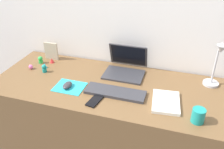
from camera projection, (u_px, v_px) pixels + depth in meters
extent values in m
cube|color=silver|center=(122.00, 55.00, 1.99)|extent=(2.88, 0.05, 1.60)
cube|color=brown|center=(109.00, 124.00, 1.90)|extent=(1.68, 0.68, 0.74)
cube|color=#333338|center=(124.00, 75.00, 1.82)|extent=(0.30, 0.21, 0.01)
cube|color=#333338|center=(128.00, 55.00, 1.88)|extent=(0.30, 0.07, 0.19)
cube|color=black|center=(128.00, 55.00, 1.88)|extent=(0.27, 0.06, 0.17)
cube|color=#333338|center=(115.00, 92.00, 1.61)|extent=(0.41, 0.13, 0.02)
cube|color=#28B7CC|center=(70.00, 87.00, 1.68)|extent=(0.21, 0.17, 0.00)
ellipsoid|color=#333338|center=(67.00, 85.00, 1.67)|extent=(0.06, 0.10, 0.03)
cube|color=black|center=(95.00, 101.00, 1.53)|extent=(0.09, 0.14, 0.01)
cylinder|color=#B7B7BC|center=(211.00, 83.00, 1.71)|extent=(0.11, 0.11, 0.02)
cylinder|color=#B7B7BC|center=(215.00, 65.00, 1.63)|extent=(0.01, 0.01, 0.28)
cylinder|color=#B7B7BC|center=(221.00, 47.00, 1.53)|extent=(0.01, 0.07, 0.09)
cone|color=#B7B7BC|center=(221.00, 49.00, 1.49)|extent=(0.06, 0.06, 0.05)
cube|color=silver|center=(166.00, 102.00, 1.52)|extent=(0.19, 0.26, 0.02)
cube|color=#B2A58C|center=(51.00, 51.00, 2.03)|extent=(0.12, 0.02, 0.15)
cylinder|color=teal|center=(198.00, 116.00, 1.35)|extent=(0.08, 0.08, 0.09)
cylinder|color=green|center=(41.00, 62.00, 1.99)|extent=(0.04, 0.04, 0.03)
sphere|color=green|center=(40.00, 59.00, 1.98)|extent=(0.04, 0.04, 0.04)
ellipsoid|color=pink|center=(31.00, 67.00, 1.90)|extent=(0.03, 0.03, 0.04)
cone|color=red|center=(52.00, 60.00, 2.00)|extent=(0.04, 0.04, 0.04)
cone|color=#28B7CC|center=(45.00, 66.00, 1.92)|extent=(0.04, 0.04, 0.04)
cylinder|color=teal|center=(45.00, 70.00, 1.86)|extent=(0.03, 0.03, 0.03)
sphere|color=teal|center=(44.00, 67.00, 1.85)|extent=(0.04, 0.04, 0.04)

